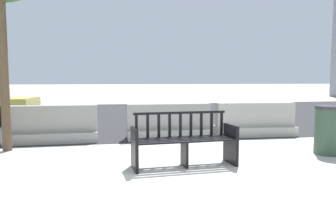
% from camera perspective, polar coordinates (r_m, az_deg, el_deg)
% --- Properties ---
extents(ground_plane, '(200.00, 200.00, 0.00)m').
position_cam_1_polar(ground_plane, '(4.76, -3.29, -11.63)').
color(ground_plane, '#B7B2A8').
extents(street_asphalt, '(120.00, 12.00, 0.01)m').
position_cam_1_polar(street_asphalt, '(13.30, -7.88, -0.51)').
color(street_asphalt, '#28282B').
rests_on(street_asphalt, ground).
extents(street_bench, '(1.72, 0.64, 0.88)m').
position_cam_1_polar(street_bench, '(5.38, 2.80, -5.27)').
color(street_bench, black).
rests_on(street_bench, ground).
extents(jersey_barrier_centre, '(2.01, 0.71, 0.84)m').
position_cam_1_polar(jersey_barrier_centre, '(7.89, 0.14, -2.18)').
color(jersey_barrier_centre, gray).
rests_on(jersey_barrier_centre, ground).
extents(jersey_barrier_left, '(2.01, 0.72, 0.84)m').
position_cam_1_polar(jersey_barrier_left, '(7.87, -19.47, -2.53)').
color(jersey_barrier_left, gray).
rests_on(jersey_barrier_left, ground).
extents(jersey_barrier_right, '(2.03, 0.76, 0.84)m').
position_cam_1_polar(jersey_barrier_right, '(8.58, 14.89, -1.75)').
color(jersey_barrier_right, '#ADA89E').
rests_on(jersey_barrier_right, ground).
extents(trash_bin, '(0.54, 0.54, 0.92)m').
position_cam_1_polar(trash_bin, '(6.93, 26.22, -2.82)').
color(trash_bin, '#334C38').
rests_on(trash_bin, ground).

